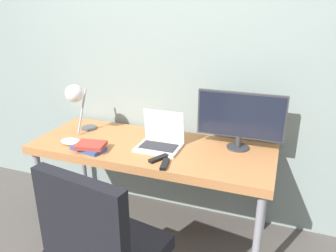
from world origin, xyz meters
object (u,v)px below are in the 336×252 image
(office_chair, at_px, (100,243))
(game_controller, at_px, (71,141))
(book_stack, at_px, (90,147))
(laptop, at_px, (160,140))
(desk_lamp, at_px, (76,97))
(monitor, at_px, (240,118))

(office_chair, distance_m, game_controller, 0.94)
(book_stack, relative_size, game_controller, 1.60)
(laptop, height_order, book_stack, laptop)
(laptop, distance_m, game_controller, 0.66)
(desk_lamp, bearing_deg, office_chair, -51.08)
(laptop, distance_m, book_stack, 0.50)
(laptop, xyz_separation_m, desk_lamp, (-0.68, 0.00, 0.25))
(laptop, relative_size, book_stack, 1.19)
(laptop, xyz_separation_m, monitor, (0.53, 0.17, 0.18))
(desk_lamp, height_order, game_controller, desk_lamp)
(monitor, distance_m, book_stack, 1.07)
(desk_lamp, distance_m, book_stack, 0.43)
(monitor, bearing_deg, laptop, -161.82)
(office_chair, bearing_deg, desk_lamp, 128.92)
(monitor, xyz_separation_m, desk_lamp, (-1.21, -0.17, 0.07))
(laptop, bearing_deg, game_controller, -164.16)
(game_controller, bearing_deg, desk_lamp, 106.09)
(monitor, height_order, game_controller, monitor)
(laptop, bearing_deg, monitor, 18.18)
(desk_lamp, xyz_separation_m, game_controller, (0.05, -0.18, -0.28))
(monitor, distance_m, desk_lamp, 1.22)
(monitor, xyz_separation_m, office_chair, (-0.52, -1.02, -0.41))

